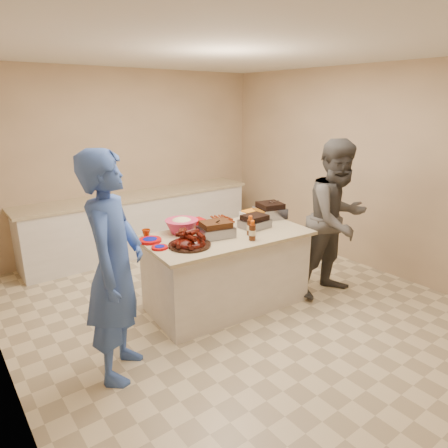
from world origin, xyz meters
TOP-DOWN VIEW (x-y plane):
  - room at (0.00, 0.00)m, footprint 4.50×5.00m
  - back_counter at (0.00, 2.20)m, footprint 3.60×0.64m
  - island at (-0.02, 0.02)m, footprint 1.87×1.09m
  - rib_platter at (-0.54, -0.06)m, footprint 0.56×0.56m
  - pulled_pork_tray at (-0.17, 0.02)m, footprint 0.41×0.34m
  - brisket_tray at (0.37, 0.01)m, footprint 0.32×0.27m
  - roasting_pan at (0.80, 0.21)m, footprint 0.39×0.39m
  - coleslaw_bowl at (-0.38, 0.36)m, footprint 0.39×0.39m
  - sausage_plate at (0.19, 0.38)m, footprint 0.34×0.34m
  - mac_cheese_dish at (0.68, 0.34)m, footprint 0.35×0.27m
  - bbq_bottle_a at (0.07, -0.30)m, footprint 0.08×0.08m
  - bbq_bottle_b at (0.16, -0.16)m, footprint 0.08×0.08m
  - mustard_bottle at (-0.28, 0.27)m, footprint 0.04×0.04m
  - sauce_bowl at (-0.07, 0.30)m, footprint 0.14×0.05m
  - plate_stack_large at (-0.80, 0.30)m, footprint 0.25×0.25m
  - plate_stack_small at (-0.82, 0.06)m, footprint 0.17×0.17m
  - plastic_cup at (-0.76, 0.46)m, footprint 0.10×0.09m
  - basket_stack at (-0.19, 0.39)m, footprint 0.22×0.16m
  - guest_blue at (-1.45, -0.36)m, footprint 1.91×1.76m
  - guest_gray at (1.18, -0.50)m, footprint 1.02×1.90m

SIDE VIEW (x-z plane):
  - room at x=0.00m, z-range -1.35..1.35m
  - island at x=-0.02m, z-range -0.43..0.43m
  - guest_blue at x=-1.45m, z-range -0.23..0.23m
  - guest_gray at x=1.18m, z-range -0.35..0.35m
  - back_counter at x=0.00m, z-range 0.00..0.90m
  - rib_platter at x=-0.54m, z-range 0.77..0.94m
  - pulled_pork_tray at x=-0.17m, z-range 0.80..0.91m
  - brisket_tray at x=0.37m, z-range 0.81..0.90m
  - roasting_pan at x=0.80m, z-range 0.79..0.92m
  - coleslaw_bowl at x=-0.38m, z-range 0.73..0.98m
  - sausage_plate at x=0.19m, z-range 0.83..0.88m
  - mac_cheese_dish at x=0.68m, z-range 0.81..0.90m
  - bbq_bottle_a at x=0.07m, z-range 0.75..0.96m
  - bbq_bottle_b at x=0.16m, z-range 0.75..0.96m
  - mustard_bottle at x=-0.28m, z-range 0.79..0.91m
  - sauce_bowl at x=-0.07m, z-range 0.78..0.92m
  - plate_stack_large at x=-0.80m, z-range 0.84..0.87m
  - plate_stack_small at x=-0.82m, z-range 0.84..0.86m
  - plastic_cup at x=-0.76m, z-range 0.81..0.90m
  - basket_stack at x=-0.19m, z-range 0.80..0.91m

